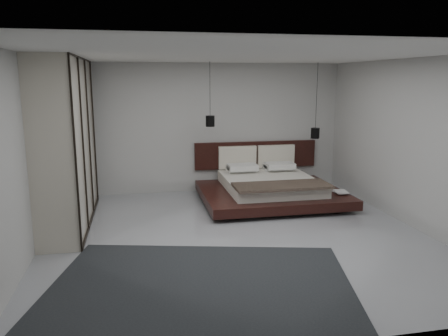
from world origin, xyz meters
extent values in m
plane|color=#989BA1|center=(0.00, 0.00, 0.00)|extent=(6.00, 6.00, 0.00)
plane|color=white|center=(0.00, 0.00, 2.80)|extent=(6.00, 6.00, 0.00)
plane|color=#B4B4B1|center=(0.00, 3.00, 1.40)|extent=(6.00, 0.00, 6.00)
plane|color=#B4B4B1|center=(0.00, -3.00, 1.40)|extent=(6.00, 0.00, 6.00)
plane|color=#B4B4B1|center=(-3.00, 0.00, 1.40)|extent=(0.00, 6.00, 6.00)
plane|color=#B4B4B1|center=(3.00, 0.00, 1.40)|extent=(0.00, 6.00, 6.00)
cube|color=black|center=(-2.95, 2.45, 1.30)|extent=(0.05, 0.90, 2.60)
cube|color=black|center=(1.10, 1.75, 0.04)|extent=(2.19, 1.79, 0.08)
cube|color=black|center=(1.10, 1.75, 0.17)|extent=(2.79, 2.29, 0.18)
cube|color=silver|center=(1.10, 1.88, 0.37)|extent=(1.79, 1.99, 0.22)
cube|color=black|center=(1.10, 1.10, 0.50)|extent=(1.81, 0.70, 0.05)
cube|color=white|center=(0.69, 2.65, 0.54)|extent=(0.62, 0.40, 0.12)
cube|color=white|center=(1.52, 2.65, 0.54)|extent=(0.62, 0.40, 0.12)
cube|color=white|center=(0.69, 2.51, 0.60)|extent=(0.62, 0.40, 0.12)
cube|color=white|center=(1.52, 2.51, 0.60)|extent=(0.62, 0.40, 0.12)
cube|color=black|center=(1.10, 2.96, 0.78)|extent=(2.79, 0.08, 0.60)
cube|color=silver|center=(0.66, 2.87, 0.75)|extent=(0.85, 0.10, 0.50)
cube|color=silver|center=(1.55, 2.87, 0.75)|extent=(0.85, 0.10, 0.50)
imported|color=#99724C|center=(2.25, 1.25, 0.27)|extent=(0.25, 0.31, 0.03)
imported|color=#99724C|center=(2.23, 1.22, 0.30)|extent=(0.28, 0.36, 0.02)
cylinder|color=black|center=(-0.04, 2.35, 2.26)|extent=(0.01, 0.01, 1.07)
cylinder|color=black|center=(-0.04, 2.35, 1.62)|extent=(0.18, 0.18, 0.22)
cylinder|color=#FFE0B2|center=(-0.04, 2.35, 1.52)|extent=(0.14, 0.14, 0.01)
cylinder|color=black|center=(2.25, 2.35, 2.11)|extent=(0.01, 0.01, 1.37)
cylinder|color=black|center=(2.25, 2.35, 1.31)|extent=(0.19, 0.19, 0.23)
cylinder|color=#FFE0B2|center=(2.25, 2.35, 1.22)|extent=(0.14, 0.14, 0.01)
cube|color=beige|center=(-2.70, 1.21, 1.42)|extent=(0.65, 2.84, 2.84)
cube|color=black|center=(-2.36, 1.21, 2.81)|extent=(0.03, 2.84, 0.06)
cube|color=black|center=(-2.36, 1.21, 0.03)|extent=(0.03, 2.84, 0.06)
cube|color=black|center=(-2.36, -0.21, 1.42)|extent=(0.03, 0.05, 2.84)
cube|color=black|center=(-2.36, 0.74, 1.42)|extent=(0.03, 0.05, 2.84)
cube|color=black|center=(-2.36, 1.69, 1.42)|extent=(0.03, 0.05, 2.84)
cube|color=black|center=(-2.36, 2.63, 1.42)|extent=(0.03, 0.05, 2.84)
cube|color=black|center=(-0.83, -1.65, 0.01)|extent=(4.12, 3.35, 0.02)
camera|label=1|loc=(-1.51, -6.44, 2.45)|focal=35.00mm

